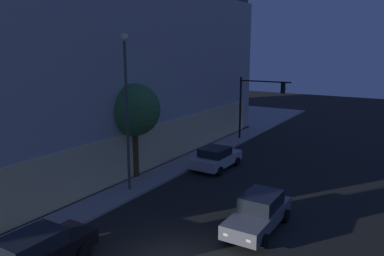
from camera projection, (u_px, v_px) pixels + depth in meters
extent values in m
cube|color=#4C4C51|center=(47.00, 141.00, 34.39)|extent=(31.22, 26.88, 0.15)
cube|color=#F2E09A|center=(162.00, 143.00, 27.39)|extent=(27.73, 0.60, 2.97)
cube|color=#B2B2B1|center=(41.00, 71.00, 33.07)|extent=(30.82, 26.48, 12.61)
cylinder|color=black|center=(240.00, 108.00, 34.62)|extent=(0.18, 0.18, 5.69)
cylinder|color=black|center=(265.00, 81.00, 32.95)|extent=(0.20, 4.61, 0.12)
cube|color=black|center=(283.00, 88.00, 32.25)|extent=(0.33, 0.33, 0.90)
sphere|color=green|center=(285.00, 88.00, 32.16)|extent=(0.18, 0.18, 0.18)
cylinder|color=#474747|center=(127.00, 118.00, 21.47)|extent=(0.16, 0.16, 8.65)
sphere|color=#F9EFC6|center=(124.00, 37.00, 20.54)|extent=(0.44, 0.44, 0.44)
cylinder|color=#4F371E|center=(136.00, 153.00, 24.42)|extent=(0.40, 0.40, 3.07)
sphere|color=#376F37|center=(134.00, 110.00, 23.82)|extent=(3.35, 3.35, 3.35)
cube|color=black|center=(40.00, 254.00, 14.39)|extent=(4.40, 1.74, 0.64)
cube|color=black|center=(31.00, 242.00, 13.98)|extent=(2.28, 1.56, 0.62)
cube|color=#F9F4CC|center=(75.00, 228.00, 16.45)|extent=(0.12, 0.20, 0.12)
cube|color=#F9F4CC|center=(92.00, 234.00, 15.92)|extent=(0.12, 0.20, 0.12)
cylinder|color=black|center=(55.00, 240.00, 16.03)|extent=(0.67, 0.24, 0.67)
cylinder|color=black|center=(84.00, 251.00, 15.15)|extent=(0.67, 0.24, 0.67)
cube|color=slate|center=(258.00, 217.00, 17.60)|extent=(4.75, 1.75, 0.65)
cube|color=black|center=(261.00, 201.00, 17.76)|extent=(2.19, 1.57, 0.69)
cube|color=#F9F4CC|center=(249.00, 241.00, 15.40)|extent=(0.12, 0.20, 0.12)
cube|color=#F9F4CC|center=(226.00, 234.00, 15.93)|extent=(0.12, 0.20, 0.12)
cylinder|color=black|center=(264.00, 241.00, 16.00)|extent=(0.64, 0.24, 0.64)
cylinder|color=black|center=(227.00, 231.00, 16.88)|extent=(0.64, 0.24, 0.64)
cylinder|color=black|center=(285.00, 216.00, 18.46)|extent=(0.64, 0.24, 0.64)
cylinder|color=black|center=(253.00, 208.00, 19.34)|extent=(0.64, 0.24, 0.64)
cube|color=#B7BABF|center=(217.00, 159.00, 26.70)|extent=(4.25, 2.02, 0.68)
cube|color=black|center=(215.00, 152.00, 26.31)|extent=(2.05, 1.77, 0.57)
cube|color=#F9F4CC|center=(223.00, 152.00, 28.69)|extent=(0.12, 0.20, 0.12)
cube|color=#F9F4CC|center=(237.00, 154.00, 28.08)|extent=(0.12, 0.20, 0.12)
cylinder|color=black|center=(214.00, 157.00, 28.35)|extent=(0.62, 0.25, 0.62)
cylinder|color=black|center=(237.00, 161.00, 27.33)|extent=(0.62, 0.25, 0.62)
cylinder|color=black|center=(196.00, 166.00, 26.21)|extent=(0.62, 0.25, 0.62)
cylinder|color=black|center=(220.00, 171.00, 25.19)|extent=(0.62, 0.25, 0.62)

